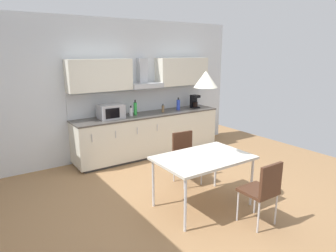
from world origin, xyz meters
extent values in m
cube|color=#9E754C|center=(0.00, 0.00, -0.01)|extent=(7.97, 7.21, 0.02)
cube|color=silver|center=(0.00, 2.45, 1.43)|extent=(6.38, 0.10, 2.85)
cube|color=#333333|center=(0.81, 2.07, 0.03)|extent=(3.13, 0.61, 0.05)
cube|color=silver|center=(0.81, 2.07, 0.46)|extent=(3.26, 0.66, 0.83)
cube|color=#4C4742|center=(0.81, 2.07, 0.89)|extent=(3.28, 0.68, 0.03)
cube|color=silver|center=(-0.59, 1.73, 0.67)|extent=(0.01, 0.01, 0.14)
cube|color=silver|center=(-0.12, 1.73, 0.67)|extent=(0.01, 0.01, 0.14)
cube|color=silver|center=(0.35, 1.73, 0.67)|extent=(0.01, 0.01, 0.14)
cube|color=silver|center=(0.81, 1.73, 0.67)|extent=(0.01, 0.01, 0.14)
cube|color=silver|center=(0.81, 2.39, 1.15)|extent=(3.26, 0.02, 0.48)
cube|color=silver|center=(-0.18, 2.23, 1.76)|extent=(1.27, 0.34, 0.61)
cube|color=silver|center=(1.81, 2.23, 1.76)|extent=(1.27, 0.34, 0.61)
cube|color=#B7BABF|center=(0.81, 2.21, 1.50)|extent=(0.72, 0.40, 0.10)
cube|color=#B7BABF|center=(0.81, 2.32, 1.78)|extent=(0.20, 0.16, 0.56)
cube|color=#ADADB2|center=(-0.05, 2.07, 1.05)|extent=(0.48, 0.34, 0.28)
cube|color=black|center=(-0.09, 1.90, 1.05)|extent=(0.29, 0.01, 0.20)
cube|color=black|center=(2.08, 2.07, 0.92)|extent=(0.18, 0.18, 0.02)
cylinder|color=black|center=(2.08, 2.06, 0.99)|extent=(0.12, 0.12, 0.12)
cube|color=black|center=(2.08, 2.13, 1.06)|extent=(0.16, 0.08, 0.30)
cube|color=black|center=(2.08, 2.06, 1.18)|extent=(0.18, 0.16, 0.06)
cylinder|color=brown|center=(1.16, 2.04, 0.98)|extent=(0.06, 0.06, 0.15)
cylinder|color=black|center=(1.16, 2.04, 1.07)|extent=(0.02, 0.02, 0.03)
cylinder|color=white|center=(0.39, 2.08, 0.99)|extent=(0.07, 0.07, 0.18)
cylinder|color=black|center=(0.39, 2.08, 1.10)|extent=(0.03, 0.03, 0.04)
cylinder|color=blue|center=(1.60, 2.08, 1.02)|extent=(0.08, 0.08, 0.23)
cylinder|color=black|center=(1.60, 2.08, 1.16)|extent=(0.03, 0.03, 0.05)
cylinder|color=green|center=(0.52, 2.12, 1.04)|extent=(0.07, 0.07, 0.26)
cylinder|color=black|center=(0.52, 2.12, 1.20)|extent=(0.03, 0.03, 0.06)
cube|color=silver|center=(0.29, -0.34, 0.74)|extent=(1.32, 0.88, 0.04)
cylinder|color=silver|center=(-0.32, -0.72, 0.36)|extent=(0.04, 0.04, 0.72)
cylinder|color=silver|center=(0.89, -0.72, 0.36)|extent=(0.04, 0.04, 0.72)
cylinder|color=silver|center=(-0.32, 0.04, 0.36)|extent=(0.04, 0.04, 0.72)
cylinder|color=silver|center=(0.89, 0.04, 0.36)|extent=(0.04, 0.04, 0.72)
cube|color=#4C2D1E|center=(0.58, 0.40, 0.45)|extent=(0.43, 0.43, 0.04)
cube|color=#4C2D1E|center=(0.60, 0.58, 0.67)|extent=(0.38, 0.07, 0.40)
cylinder|color=silver|center=(0.74, 0.21, 0.21)|extent=(0.02, 0.02, 0.43)
cylinder|color=silver|center=(0.40, 0.24, 0.21)|extent=(0.02, 0.02, 0.43)
cylinder|color=silver|center=(0.77, 0.55, 0.21)|extent=(0.02, 0.02, 0.43)
cylinder|color=silver|center=(0.43, 0.58, 0.21)|extent=(0.02, 0.02, 0.43)
cube|color=#4C2D1E|center=(0.58, -1.08, 0.45)|extent=(0.40, 0.40, 0.04)
cube|color=#4C2D1E|center=(0.58, -1.26, 0.67)|extent=(0.38, 0.04, 0.40)
cylinder|color=silver|center=(0.41, -0.91, 0.21)|extent=(0.02, 0.02, 0.43)
cylinder|color=silver|center=(0.75, -0.91, 0.21)|extent=(0.02, 0.02, 0.43)
cylinder|color=silver|center=(0.41, -1.25, 0.21)|extent=(0.02, 0.02, 0.43)
cylinder|color=silver|center=(0.75, -1.25, 0.21)|extent=(0.02, 0.02, 0.43)
cone|color=silver|center=(0.29, -0.34, 1.84)|extent=(0.32, 0.32, 0.22)
camera|label=1|loc=(-2.36, -3.37, 2.19)|focal=32.00mm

